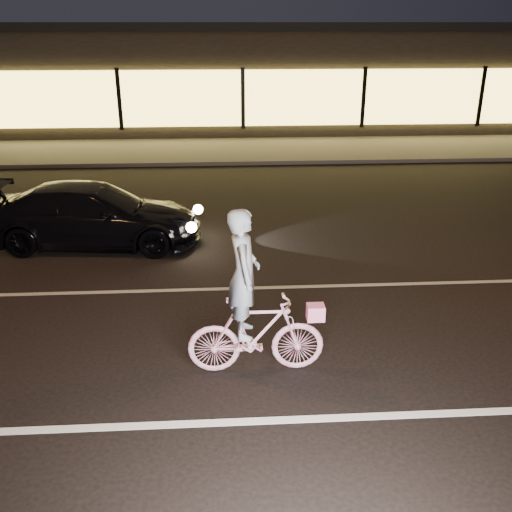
{
  "coord_description": "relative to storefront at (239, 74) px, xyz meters",
  "views": [
    {
      "loc": [
        -0.88,
        -6.76,
        4.2
      ],
      "look_at": [
        -0.41,
        0.6,
        1.17
      ],
      "focal_mm": 40.0,
      "sensor_mm": 36.0,
      "label": 1
    }
  ],
  "objects": [
    {
      "name": "lane_stripe_near",
      "position": [
        0.0,
        -20.47,
        -2.14
      ],
      "size": [
        60.0,
        0.12,
        0.01
      ],
      "primitive_type": "cube",
      "color": "silver",
      "rests_on": "ground"
    },
    {
      "name": "lane_stripe_far",
      "position": [
        0.0,
        -16.97,
        -2.14
      ],
      "size": [
        60.0,
        0.1,
        0.01
      ],
      "primitive_type": "cube",
      "color": "gray",
      "rests_on": "ground"
    },
    {
      "name": "storefront",
      "position": [
        0.0,
        0.0,
        0.0
      ],
      "size": [
        25.4,
        8.42,
        4.2
      ],
      "color": "black",
      "rests_on": "ground"
    },
    {
      "name": "cyclist",
      "position": [
        -0.52,
        -19.43,
        -1.36
      ],
      "size": [
        1.75,
        0.6,
        2.2
      ],
      "rotation": [
        0.0,
        0.0,
        1.57
      ],
      "color": "#D5346B",
      "rests_on": "ground"
    },
    {
      "name": "sidewalk",
      "position": [
        0.0,
        -5.97,
        -2.09
      ],
      "size": [
        30.0,
        4.0,
        0.12
      ],
      "primitive_type": "cube",
      "color": "#383533",
      "rests_on": "ground"
    },
    {
      "name": "ground",
      "position": [
        0.0,
        -18.97,
        -2.15
      ],
      "size": [
        90.0,
        90.0,
        0.0
      ],
      "primitive_type": "plane",
      "color": "black",
      "rests_on": "ground"
    },
    {
      "name": "sedan",
      "position": [
        -3.44,
        -14.66,
        -1.53
      ],
      "size": [
        4.39,
        2.07,
        1.24
      ],
      "rotation": [
        0.0,
        0.0,
        1.49
      ],
      "color": "black",
      "rests_on": "ground"
    }
  ]
}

